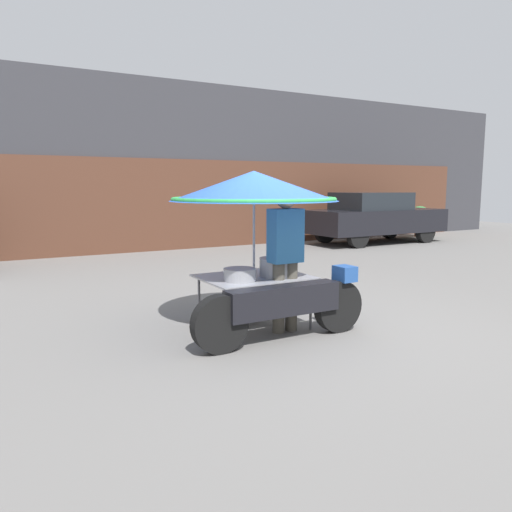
# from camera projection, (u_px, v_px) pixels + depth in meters

# --- Properties ---
(ground_plane) EXTENTS (36.00, 36.00, 0.00)m
(ground_plane) POSITION_uv_depth(u_px,v_px,m) (312.00, 330.00, 5.92)
(ground_plane) COLOR slate
(shopfront_building) EXTENTS (28.00, 2.06, 4.44)m
(shopfront_building) POSITION_uv_depth(u_px,v_px,m) (114.00, 167.00, 13.33)
(shopfront_building) COLOR #38383D
(shopfront_building) RESTS_ON ground
(vendor_motorcycle_cart) EXTENTS (2.14, 1.98, 1.87)m
(vendor_motorcycle_cart) POSITION_uv_depth(u_px,v_px,m) (257.00, 207.00, 5.78)
(vendor_motorcycle_cart) COLOR black
(vendor_motorcycle_cart) RESTS_ON ground
(vendor_person) EXTENTS (0.38, 0.22, 1.66)m
(vendor_person) POSITION_uv_depth(u_px,v_px,m) (285.00, 253.00, 5.75)
(vendor_person) COLOR #4C473D
(vendor_person) RESTS_ON ground
(parked_car) EXTENTS (4.27, 1.73, 1.51)m
(parked_car) POSITION_uv_depth(u_px,v_px,m) (375.00, 217.00, 14.88)
(parked_car) COLOR black
(parked_car) RESTS_ON ground
(potted_plant) EXTENTS (0.79, 0.79, 1.03)m
(potted_plant) POSITION_uv_depth(u_px,v_px,m) (419.00, 219.00, 16.72)
(potted_plant) COLOR brown
(potted_plant) RESTS_ON ground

